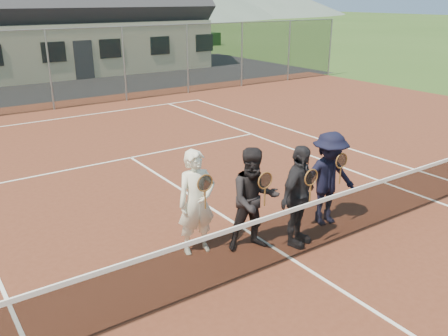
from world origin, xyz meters
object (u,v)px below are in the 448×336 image
Objects in this scene: tennis_net at (293,231)px; player_d at (328,179)px; player_b at (254,200)px; player_a at (197,202)px; player_c at (298,196)px.

player_d is at bearing 24.34° from tennis_net.
player_b and player_d have the same top height.
player_d is (1.74, -0.02, -0.00)m from player_b.
player_a is 2.63m from player_d.
player_b is at bearing -28.10° from player_a.
player_a is 0.96m from player_b.
player_a is 1.00× the size of player_b.
player_b is 1.00× the size of player_d.
player_a reaches higher than tennis_net.
player_a is at bearing 151.90° from player_b.
player_c and player_d have the same top height.
player_a is at bearing 153.59° from player_c.
player_b is at bearing 112.10° from tennis_net.
player_c is (0.42, 0.37, 0.38)m from tennis_net.
tennis_net is 0.68m from player_c.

